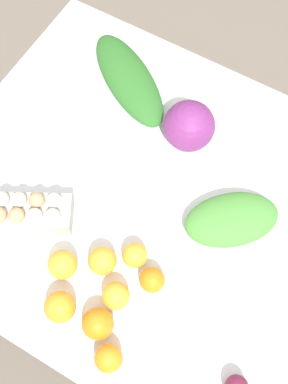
# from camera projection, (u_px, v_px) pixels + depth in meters

# --- Properties ---
(ground_plane) EXTENTS (8.00, 8.00, 0.00)m
(ground_plane) POSITION_uv_depth(u_px,v_px,m) (144.00, 275.00, 2.16)
(ground_plane) COLOR #70665B
(dining_table) EXTENTS (1.13, 1.00, 0.77)m
(dining_table) POSITION_uv_depth(u_px,v_px,m) (144.00, 210.00, 1.56)
(dining_table) COLOR silver
(dining_table) RESTS_ON ground_plane
(cabbage_purple) EXTENTS (0.14, 0.14, 0.14)m
(cabbage_purple) POSITION_uv_depth(u_px,v_px,m) (189.00, 126.00, 1.47)
(cabbage_purple) COLOR #7A2D75
(cabbage_purple) RESTS_ON dining_table
(egg_carton) EXTENTS (0.28, 0.21, 0.09)m
(egg_carton) POSITION_uv_depth(u_px,v_px,m) (20.00, 212.00, 1.39)
(egg_carton) COLOR #A8A8A3
(egg_carton) RESTS_ON dining_table
(greens_bunch_dandelion) EXTENTS (0.28, 0.28, 0.07)m
(greens_bunch_dandelion) POSITION_uv_depth(u_px,v_px,m) (232.00, 219.00, 1.39)
(greens_bunch_dandelion) COLOR #4C933D
(greens_bunch_dandelion) RESTS_ON dining_table
(greens_bunch_kale) EXTENTS (0.38, 0.31, 0.07)m
(greens_bunch_kale) POSITION_uv_depth(u_px,v_px,m) (129.00, 79.00, 1.58)
(greens_bunch_kale) COLOR #2D6B28
(greens_bunch_kale) RESTS_ON dining_table
(orange_0) EXTENTS (0.07, 0.07, 0.07)m
(orange_0) POSITION_uv_depth(u_px,v_px,m) (135.00, 255.00, 1.35)
(orange_0) COLOR #F9A833
(orange_0) RESTS_ON dining_table
(orange_1) EXTENTS (0.08, 0.08, 0.08)m
(orange_1) POSITION_uv_depth(u_px,v_px,m) (98.00, 324.00, 1.27)
(orange_1) COLOR orange
(orange_1) RESTS_ON dining_table
(orange_2) EXTENTS (0.08, 0.08, 0.08)m
(orange_2) POSITION_uv_depth(u_px,v_px,m) (60.00, 307.00, 1.29)
(orange_2) COLOR orange
(orange_2) RESTS_ON dining_table
(orange_3) EXTENTS (0.08, 0.08, 0.08)m
(orange_3) POSITION_uv_depth(u_px,v_px,m) (63.00, 265.00, 1.34)
(orange_3) COLOR #F9A833
(orange_3) RESTS_ON dining_table
(orange_4) EXTENTS (0.07, 0.07, 0.07)m
(orange_4) POSITION_uv_depth(u_px,v_px,m) (102.00, 261.00, 1.34)
(orange_4) COLOR #F9A833
(orange_4) RESTS_ON dining_table
(orange_5) EXTENTS (0.07, 0.07, 0.07)m
(orange_5) POSITION_uv_depth(u_px,v_px,m) (152.00, 280.00, 1.33)
(orange_5) COLOR orange
(orange_5) RESTS_ON dining_table
(orange_6) EXTENTS (0.07, 0.07, 0.07)m
(orange_6) POSITION_uv_depth(u_px,v_px,m) (116.00, 296.00, 1.31)
(orange_6) COLOR #F9A833
(orange_6) RESTS_ON dining_table
(orange_7) EXTENTS (0.07, 0.07, 0.07)m
(orange_7) POSITION_uv_depth(u_px,v_px,m) (108.00, 358.00, 1.25)
(orange_7) COLOR orange
(orange_7) RESTS_ON dining_table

